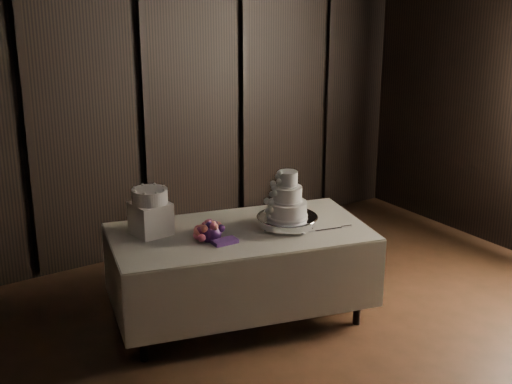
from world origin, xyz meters
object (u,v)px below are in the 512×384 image
Objects in this scene: display_table at (240,271)px; box_pedestal at (151,218)px; cake_stand at (287,222)px; wedding_cake at (286,200)px; small_cake at (150,196)px; bouquet at (211,232)px.

box_pedestal is at bearing 166.11° from display_table.
wedding_cake is at bearing -150.26° from cake_stand.
small_cake is (-0.92, 0.48, 0.07)m from wedding_cake.
cake_stand is 1.86× the size of box_pedestal.
cake_stand is at bearing -26.22° from box_pedestal.
display_table is 0.94m from small_cake.
cake_stand reaches higher than display_table.
box_pedestal is (-0.92, 0.48, -0.11)m from wedding_cake.
box_pedestal is 0.96× the size of small_cake.
cake_stand is 1.22× the size of bouquet.
small_cake reaches higher than display_table.
wedding_cake is at bearing -27.64° from box_pedestal.
box_pedestal reaches higher than cake_stand.
cake_stand is 0.19m from wedding_cake.
bouquet is at bearing -48.86° from box_pedestal.
small_cake is (-0.32, 0.36, 0.24)m from bouquet.
wedding_cake is 0.93× the size of bouquet.
box_pedestal is at bearing 131.14° from bouquet.
small_cake is at bearing 131.14° from bouquet.
cake_stand is at bearing 46.69° from wedding_cake.
cake_stand is 1.09m from small_cake.
cake_stand is 1.79× the size of small_cake.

